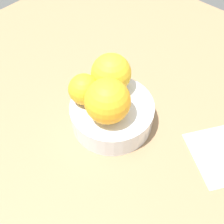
# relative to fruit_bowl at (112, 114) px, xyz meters

# --- Properties ---
(ground_plane) EXTENTS (1.10, 1.10, 0.02)m
(ground_plane) POSITION_rel_fruit_bowl_xyz_m (0.00, 0.00, -0.04)
(ground_plane) COLOR #997551
(fruit_bowl) EXTENTS (0.17, 0.17, 0.05)m
(fruit_bowl) POSITION_rel_fruit_bowl_xyz_m (0.00, 0.00, 0.00)
(fruit_bowl) COLOR silver
(fruit_bowl) RESTS_ON ground_plane
(orange_in_bowl_0) EXTENTS (0.06, 0.06, 0.06)m
(orange_in_bowl_0) POSITION_rel_fruit_bowl_xyz_m (0.05, 0.03, 0.06)
(orange_in_bowl_0) COLOR #F9A823
(orange_in_bowl_0) RESTS_ON fruit_bowl
(orange_in_bowl_1) EXTENTS (0.08, 0.08, 0.08)m
(orange_in_bowl_1) POSITION_rel_fruit_bowl_xyz_m (0.03, -0.04, 0.07)
(orange_in_bowl_1) COLOR yellow
(orange_in_bowl_1) RESTS_ON fruit_bowl
(orange_in_bowl_2) EXTENTS (0.09, 0.09, 0.09)m
(orange_in_bowl_2) POSITION_rel_fruit_bowl_xyz_m (-0.01, 0.02, 0.07)
(orange_in_bowl_2) COLOR #F9A823
(orange_in_bowl_2) RESTS_ON fruit_bowl
(folded_napkin) EXTENTS (0.17, 0.17, 0.00)m
(folded_napkin) POSITION_rel_fruit_bowl_xyz_m (-0.22, -0.09, -0.02)
(folded_napkin) COLOR beige
(folded_napkin) RESTS_ON ground_plane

